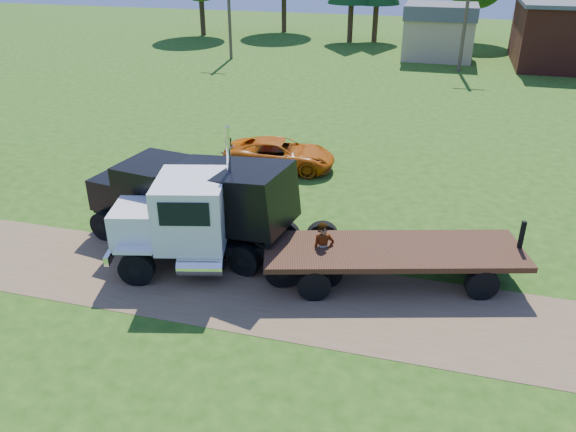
% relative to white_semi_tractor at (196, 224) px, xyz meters
% --- Properties ---
extents(ground, '(140.00, 140.00, 0.00)m').
position_rel_white_semi_tractor_xyz_m(ground, '(2.42, -0.93, -1.61)').
color(ground, '#244B10').
rests_on(ground, ground).
extents(dirt_track, '(120.00, 4.20, 0.01)m').
position_rel_white_semi_tractor_xyz_m(dirt_track, '(2.42, -0.93, -1.61)').
color(dirt_track, brown).
rests_on(dirt_track, ground).
extents(white_semi_tractor, '(8.01, 4.27, 4.73)m').
position_rel_white_semi_tractor_xyz_m(white_semi_tractor, '(0.00, 0.00, 0.00)').
color(white_semi_tractor, black).
rests_on(white_semi_tractor, ground).
extents(black_dump_truck, '(8.01, 3.53, 3.40)m').
position_rel_white_semi_tractor_xyz_m(black_dump_truck, '(-0.66, 1.38, 0.26)').
color(black_dump_truck, black).
rests_on(black_dump_truck, ground).
extents(orange_pickup, '(5.39, 2.85, 1.45)m').
position_rel_white_semi_tractor_xyz_m(orange_pickup, '(0.16, 9.32, -0.89)').
color(orange_pickup, '#D05E09').
rests_on(orange_pickup, ground).
extents(flatbed_trailer, '(8.54, 4.59, 2.10)m').
position_rel_white_semi_tractor_xyz_m(flatbed_trailer, '(6.33, 0.91, -0.72)').
color(flatbed_trailer, '#372011').
rests_on(flatbed_trailer, ground).
extents(spectator_a, '(0.85, 0.74, 1.95)m').
position_rel_white_semi_tractor_xyz_m(spectator_a, '(4.15, 0.47, -0.64)').
color(spectator_a, '#999999').
rests_on(spectator_a, ground).
extents(spectator_b, '(0.96, 0.93, 1.55)m').
position_rel_white_semi_tractor_xyz_m(spectator_b, '(-2.21, 8.69, -0.84)').
color(spectator_b, '#999999').
rests_on(spectator_b, ground).
extents(tan_shed, '(6.20, 5.40, 4.70)m').
position_rel_white_semi_tractor_xyz_m(tan_shed, '(6.42, 39.07, 0.81)').
color(tan_shed, tan).
rests_on(tan_shed, ground).
extents(utility_poles, '(42.20, 0.28, 9.00)m').
position_rel_white_semi_tractor_xyz_m(utility_poles, '(8.42, 34.07, 3.10)').
color(utility_poles, '#4B392A').
rests_on(utility_poles, ground).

